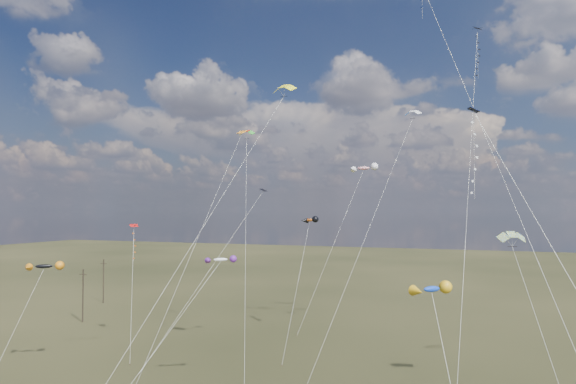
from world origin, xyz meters
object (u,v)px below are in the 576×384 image
(utility_pole_near, at_px, (83,295))
(parafoil_yellow, at_px, (283,88))
(novelty_black_orange, at_px, (44,266))
(diamond_black_high, at_px, (477,69))
(utility_pole_far, at_px, (103,281))

(utility_pole_near, xyz_separation_m, parafoil_yellow, (38.14, -13.82, 25.64))
(parafoil_yellow, distance_m, novelty_black_orange, 31.59)
(diamond_black_high, distance_m, parafoil_yellow, 23.33)
(utility_pole_near, relative_size, parafoil_yellow, 0.26)
(diamond_black_high, xyz_separation_m, parafoil_yellow, (-18.75, -13.40, -3.65))
(utility_pole_near, distance_m, diamond_black_high, 63.99)
(diamond_black_high, xyz_separation_m, novelty_black_orange, (-43.29, -20.35, -22.28))
(diamond_black_high, bearing_deg, utility_pole_far, 167.47)
(utility_pole_near, distance_m, novelty_black_orange, 25.80)
(novelty_black_orange, bearing_deg, diamond_black_high, 25.18)
(utility_pole_far, xyz_separation_m, parafoil_yellow, (46.14, -27.82, 25.64))
(utility_pole_far, xyz_separation_m, novelty_black_orange, (21.60, -34.77, 7.01))
(diamond_black_high, relative_size, novelty_black_orange, 3.36)
(utility_pole_near, distance_m, utility_pole_far, 16.12)
(utility_pole_near, bearing_deg, novelty_black_orange, -56.78)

